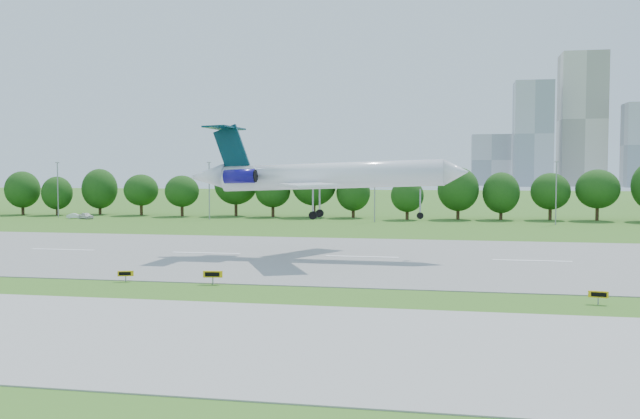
{
  "coord_description": "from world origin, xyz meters",
  "views": [
    {
      "loc": [
        31.34,
        -60.77,
        10.86
      ],
      "look_at": [
        16.13,
        18.0,
        6.21
      ],
      "focal_mm": 40.0,
      "sensor_mm": 36.0,
      "label": 1
    }
  ],
  "objects_px": {
    "airliner": "(317,175)",
    "service_vehicle_a": "(75,216)",
    "service_vehicle_b": "(86,216)",
    "taxi_sign_left": "(126,274)"
  },
  "relations": [
    {
      "from": "taxi_sign_left",
      "to": "service_vehicle_a",
      "type": "distance_m",
      "value": 92.77
    },
    {
      "from": "airliner",
      "to": "taxi_sign_left",
      "type": "relative_size",
      "value": 23.55
    },
    {
      "from": "service_vehicle_a",
      "to": "airliner",
      "type": "bearing_deg",
      "value": -145.44
    },
    {
      "from": "service_vehicle_a",
      "to": "service_vehicle_b",
      "type": "relative_size",
      "value": 0.83
    },
    {
      "from": "airliner",
      "to": "service_vehicle_b",
      "type": "relative_size",
      "value": 8.63
    },
    {
      "from": "airliner",
      "to": "service_vehicle_b",
      "type": "distance_m",
      "value": 82.62
    },
    {
      "from": "airliner",
      "to": "service_vehicle_a",
      "type": "height_order",
      "value": "airliner"
    },
    {
      "from": "airliner",
      "to": "service_vehicle_a",
      "type": "relative_size",
      "value": 10.34
    },
    {
      "from": "airliner",
      "to": "service_vehicle_a",
      "type": "xyz_separation_m",
      "value": [
        -64.39,
        55.13,
        -9.48
      ]
    },
    {
      "from": "service_vehicle_a",
      "to": "service_vehicle_b",
      "type": "xyz_separation_m",
      "value": [
        3.02,
        -0.61,
        0.13
      ]
    }
  ]
}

